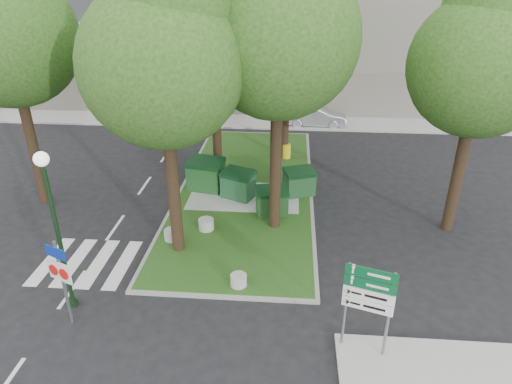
# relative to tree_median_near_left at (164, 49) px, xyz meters

# --- Properties ---
(ground) EXTENTS (120.00, 120.00, 0.00)m
(ground) POSITION_rel_tree_median_near_left_xyz_m (1.41, -2.56, -7.32)
(ground) COLOR black
(ground) RESTS_ON ground
(median_island) EXTENTS (6.00, 16.00, 0.12)m
(median_island) POSITION_rel_tree_median_near_left_xyz_m (1.91, 5.44, -7.26)
(median_island) COLOR #244112
(median_island) RESTS_ON ground
(median_kerb) EXTENTS (6.30, 16.30, 0.10)m
(median_kerb) POSITION_rel_tree_median_near_left_xyz_m (1.91, 5.44, -7.27)
(median_kerb) COLOR gray
(median_kerb) RESTS_ON ground
(building_sidewalk) EXTENTS (42.00, 3.00, 0.12)m
(building_sidewalk) POSITION_rel_tree_median_near_left_xyz_m (1.41, 15.94, -7.26)
(building_sidewalk) COLOR #999993
(building_sidewalk) RESTS_ON ground
(zebra_crossing) EXTENTS (5.00, 3.00, 0.01)m
(zebra_crossing) POSITION_rel_tree_median_near_left_xyz_m (-2.34, -1.06, -7.31)
(zebra_crossing) COLOR silver
(zebra_crossing) RESTS_ON ground
(tree_median_near_left) EXTENTS (5.20, 5.20, 10.53)m
(tree_median_near_left) POSITION_rel_tree_median_near_left_xyz_m (0.00, 0.00, 0.00)
(tree_median_near_left) COLOR black
(tree_median_near_left) RESTS_ON ground
(tree_median_near_right) EXTENTS (5.60, 5.60, 11.46)m
(tree_median_near_right) POSITION_rel_tree_median_near_left_xyz_m (3.50, 2.00, 0.67)
(tree_median_near_right) COLOR black
(tree_median_near_right) RESTS_ON ground
(tree_median_mid) EXTENTS (4.80, 4.80, 9.99)m
(tree_median_mid) POSITION_rel_tree_median_near_left_xyz_m (0.50, 6.50, -0.34)
(tree_median_mid) COLOR black
(tree_median_mid) RESTS_ON ground
(tree_street_left) EXTENTS (5.40, 5.40, 11.00)m
(tree_street_left) POSITION_rel_tree_median_near_left_xyz_m (-7.00, 3.50, 0.33)
(tree_street_left) COLOR black
(tree_street_left) RESTS_ON ground
(tree_street_right) EXTENTS (5.00, 5.00, 10.06)m
(tree_street_right) POSITION_rel_tree_median_near_left_xyz_m (10.50, 2.50, -0.33)
(tree_street_right) COLOR black
(tree_street_right) RESTS_ON ground
(dumpster_a) EXTENTS (1.84, 1.46, 1.53)m
(dumpster_a) POSITION_rel_tree_median_near_left_xyz_m (0.05, 5.10, -6.46)
(dumpster_a) COLOR #113E14
(dumpster_a) RESTS_ON median_island
(dumpster_b) EXTENTS (1.71, 1.48, 1.33)m
(dumpster_b) POSITION_rel_tree_median_near_left_xyz_m (1.65, 4.36, -6.56)
(dumpster_b) COLOR #13421F
(dumpster_b) RESTS_ON median_island
(dumpster_c) EXTENTS (1.48, 1.17, 1.22)m
(dumpster_c) POSITION_rel_tree_median_near_left_xyz_m (3.25, 2.91, -6.61)
(dumpster_c) COLOR #0F330F
(dumpster_c) RESTS_ON median_island
(dumpster_d) EXTENTS (1.62, 1.38, 1.27)m
(dumpster_d) POSITION_rel_tree_median_near_left_xyz_m (4.41, 4.89, -6.59)
(dumpster_d) COLOR #123C18
(dumpster_d) RESTS_ON median_island
(bollard_left) EXTENTS (0.59, 0.59, 0.42)m
(bollard_left) POSITION_rel_tree_median_near_left_xyz_m (-0.48, 0.56, -6.99)
(bollard_left) COLOR #ACADA7
(bollard_left) RESTS_ON median_island
(bollard_right) EXTENTS (0.55, 0.55, 0.39)m
(bollard_right) POSITION_rel_tree_median_near_left_xyz_m (2.40, -2.06, -7.00)
(bollard_right) COLOR #A3A39D
(bollard_right) RESTS_ON median_island
(bollard_mid) EXTENTS (0.62, 0.62, 0.44)m
(bollard_mid) POSITION_rel_tree_median_near_left_xyz_m (0.70, 1.41, -6.98)
(bollard_mid) COLOR #9F9E99
(bollard_mid) RESTS_ON median_island
(litter_bin) EXTENTS (0.45, 0.45, 0.79)m
(litter_bin) POSITION_rel_tree_median_near_left_xyz_m (3.74, 9.32, -6.80)
(litter_bin) COLOR yellow
(litter_bin) RESTS_ON median_island
(street_lamp) EXTENTS (0.41, 0.41, 5.17)m
(street_lamp) POSITION_rel_tree_median_near_left_xyz_m (-2.69, -3.33, -4.06)
(street_lamp) COLOR black
(street_lamp) RESTS_ON ground
(traffic_sign_pole) EXTENTS (0.80, 0.39, 2.87)m
(traffic_sign_pole) POSITION_rel_tree_median_near_left_xyz_m (-2.39, -4.10, -5.48)
(traffic_sign_pole) COLOR slate
(traffic_sign_pole) RESTS_ON ground
(directional_sign) EXTENTS (1.29, 0.45, 2.68)m
(directional_sign) POSITION_rel_tree_median_near_left_xyz_m (6.11, -4.56, -5.42)
(directional_sign) COLOR slate
(directional_sign) RESTS_ON sidewalk_corner
(car_white) EXTENTS (4.35, 2.15, 1.43)m
(car_white) POSITION_rel_tree_median_near_left_xyz_m (-3.84, 16.44, -6.60)
(car_white) COLOR silver
(car_white) RESTS_ON ground
(car_silver) EXTENTS (4.05, 1.49, 1.32)m
(car_silver) POSITION_rel_tree_median_near_left_xyz_m (5.58, 15.48, -6.66)
(car_silver) COLOR #989A9F
(car_silver) RESTS_ON ground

